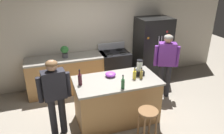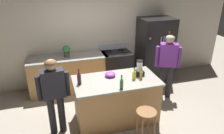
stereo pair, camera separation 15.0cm
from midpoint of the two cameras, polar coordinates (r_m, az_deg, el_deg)
name	(u,v)px [view 2 (the right image)]	position (r m, az deg, el deg)	size (l,w,h in m)	color
ground_plane	(116,119)	(4.73, 1.99, -13.64)	(14.00, 14.00, 0.00)	#9E9384
back_wall	(95,35)	(5.84, -3.87, 8.63)	(8.00, 0.10, 2.70)	beige
kitchen_island	(116,100)	(4.46, 2.07, -8.81)	(1.69, 0.91, 0.94)	#B7844C
back_counter_run	(69,74)	(5.66, -10.65, -1.77)	(2.00, 0.64, 0.94)	#B7844C
refrigerator	(155,50)	(6.11, 12.04, 4.41)	(0.90, 0.73, 1.80)	black
stove_range	(116,68)	(5.86, 1.88, -0.28)	(0.76, 0.65, 1.12)	black
person_by_island_left	(54,91)	(3.99, -14.25, -6.14)	(0.60, 0.26, 1.54)	#26262B
person_by_sink_right	(168,61)	(5.23, 15.46, 1.54)	(0.57, 0.37, 1.60)	#26262B
bar_stool	(146,118)	(3.96, 10.19, -13.32)	(0.36, 0.36, 0.65)	brown
potted_plant	(66,50)	(5.41, -11.32, 4.37)	(0.20, 0.20, 0.30)	#4C4C51
blender_appliance	(139,69)	(4.39, 8.31, -0.57)	(0.17, 0.17, 0.33)	black
bottle_wine	(79,79)	(4.04, -7.73, -3.14)	(0.08, 0.08, 0.32)	#471923
bottle_vinegar	(141,75)	(4.26, 8.77, -2.19)	(0.06, 0.06, 0.24)	olive
bottle_soda	(134,75)	(4.23, 6.93, -2.18)	(0.07, 0.07, 0.26)	yellow
bottle_olive_oil	(122,84)	(3.87, 3.68, -4.53)	(0.07, 0.07, 0.28)	#2D6638
mixing_bowl	(110,74)	(4.33, 0.51, -1.98)	(0.22, 0.22, 0.10)	purple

